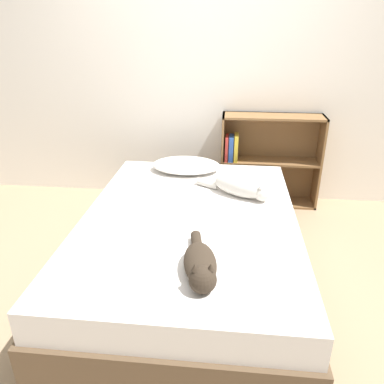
% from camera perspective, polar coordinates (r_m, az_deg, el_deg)
% --- Properties ---
extents(ground_plane, '(8.00, 8.00, 0.00)m').
position_cam_1_polar(ground_plane, '(2.70, -0.34, -12.49)').
color(ground_plane, '#997F60').
extents(wall_back, '(8.00, 0.06, 2.50)m').
position_cam_1_polar(wall_back, '(3.58, 2.20, 18.48)').
color(wall_back, white).
rests_on(wall_back, ground_plane).
extents(bed, '(1.42, 2.02, 0.47)m').
position_cam_1_polar(bed, '(2.57, -0.36, -8.33)').
color(bed, brown).
rests_on(bed, ground_plane).
extents(pillow, '(0.57, 0.37, 0.10)m').
position_cam_1_polar(pillow, '(3.16, -0.90, 4.11)').
color(pillow, white).
rests_on(pillow, bed).
extents(cat_light, '(0.55, 0.37, 0.15)m').
position_cam_1_polar(cat_light, '(2.71, 7.50, 0.79)').
color(cat_light, beige).
rests_on(cat_light, bed).
extents(cat_dark, '(0.22, 0.53, 0.16)m').
position_cam_1_polar(cat_dark, '(1.88, 1.30, -11.13)').
color(cat_dark, '#33281E').
rests_on(cat_dark, bed).
extents(bookshelf, '(0.92, 0.26, 0.86)m').
position_cam_1_polar(bookshelf, '(3.64, 11.21, 5.08)').
color(bookshelf, brown).
rests_on(bookshelf, ground_plane).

